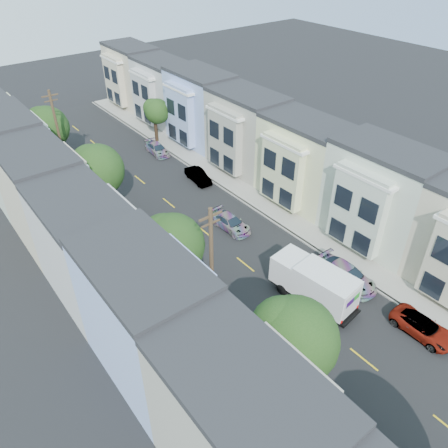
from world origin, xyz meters
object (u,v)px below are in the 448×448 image
(tree_far_r, at_px, (156,112))
(tree_d, at_px, (97,171))
(tree_e, at_px, (46,128))
(parked_right_b, at_px, (347,275))
(lead_sedan, at_px, (230,223))
(utility_pole_near, at_px, (212,275))
(tree_c, at_px, (172,246))
(parked_left_c, at_px, (252,337))
(parked_left_d, at_px, (161,249))
(parked_left_b, at_px, (346,427))
(fedex_truck, at_px, (314,282))
(parked_right_a, at_px, (423,327))
(parked_right_c, at_px, (198,176))
(parked_right_d, at_px, (157,149))
(utility_pole_far, at_px, (60,139))
(tree_b, at_px, (293,341))

(tree_far_r, bearing_deg, tree_d, -136.89)
(tree_e, relative_size, parked_right_b, 1.49)
(lead_sedan, bearing_deg, utility_pole_near, -137.19)
(tree_c, bearing_deg, parked_left_c, -79.21)
(parked_left_c, bearing_deg, lead_sedan, 53.19)
(tree_far_r, relative_size, parked_left_d, 1.13)
(tree_e, distance_m, parked_left_b, 40.75)
(fedex_truck, distance_m, parked_right_a, 7.82)
(parked_right_c, distance_m, parked_right_d, 8.62)
(utility_pole_near, xyz_separation_m, utility_pole_far, (0.00, 26.00, 0.00))
(lead_sedan, height_order, parked_right_d, lead_sedan)
(lead_sedan, height_order, parked_right_a, lead_sedan)
(utility_pole_far, bearing_deg, tree_e, 90.03)
(tree_e, height_order, utility_pole_near, utility_pole_near)
(parked_right_c, bearing_deg, parked_right_d, 95.39)
(tree_e, height_order, parked_right_c, tree_e)
(tree_far_r, bearing_deg, utility_pole_far, -165.32)
(tree_c, bearing_deg, parked_right_c, 49.22)
(parked_left_b, height_order, parked_left_c, parked_left_c)
(tree_c, relative_size, parked_right_c, 1.77)
(tree_c, height_order, parked_right_c, tree_c)
(parked_right_b, bearing_deg, tree_e, 108.91)
(tree_b, relative_size, tree_c, 1.17)
(tree_c, relative_size, tree_d, 0.89)
(tree_e, xyz_separation_m, parked_right_a, (11.20, -39.06, -4.37))
(utility_pole_near, bearing_deg, lead_sedan, 45.93)
(utility_pole_near, distance_m, lead_sedan, 13.06)
(tree_d, height_order, parked_right_a, tree_d)
(tree_c, bearing_deg, tree_e, 90.00)
(utility_pole_near, relative_size, lead_sedan, 2.36)
(tree_d, relative_size, parked_right_c, 1.98)
(tree_b, height_order, parked_right_b, tree_b)
(fedex_truck, bearing_deg, parked_right_a, -69.64)
(utility_pole_far, bearing_deg, tree_c, -90.00)
(parked_right_b, bearing_deg, utility_pole_far, 111.37)
(parked_left_d, xyz_separation_m, parked_right_a, (9.80, -18.19, -0.12))
(tree_e, xyz_separation_m, parked_left_d, (1.40, -20.86, -4.25))
(utility_pole_near, height_order, parked_right_c, utility_pole_near)
(parked_left_d, height_order, parked_right_c, parked_left_d)
(tree_d, bearing_deg, tree_e, 90.00)
(parked_left_b, bearing_deg, parked_right_a, 3.60)
(tree_far_r, bearing_deg, parked_left_b, -106.46)
(lead_sedan, bearing_deg, tree_c, -158.14)
(lead_sedan, relative_size, parked_right_b, 0.86)
(tree_c, xyz_separation_m, tree_e, (-0.00, 25.20, 0.48))
(tree_b, height_order, tree_d, tree_b)
(parked_left_c, bearing_deg, parked_right_a, -38.20)
(utility_pole_far, xyz_separation_m, parked_right_c, (11.20, -8.18, -4.51))
(tree_e, xyz_separation_m, parked_left_c, (1.40, -32.56, -4.34))
(tree_d, xyz_separation_m, parked_left_c, (1.40, -19.63, -4.62))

